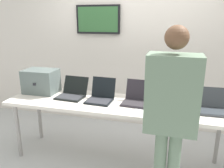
# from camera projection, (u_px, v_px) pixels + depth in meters

# --- Properties ---
(ground) EXTENTS (8.00, 8.00, 0.04)m
(ground) POSITION_uv_depth(u_px,v_px,m) (115.00, 160.00, 2.96)
(ground) COLOR #B5B6B7
(back_wall) EXTENTS (8.00, 0.11, 2.65)m
(back_wall) POSITION_uv_depth(u_px,v_px,m) (132.00, 47.00, 3.63)
(back_wall) COLOR silver
(back_wall) RESTS_ON ground
(workbench) EXTENTS (2.70, 0.70, 0.80)m
(workbench) POSITION_uv_depth(u_px,v_px,m) (116.00, 107.00, 2.75)
(workbench) COLOR silver
(workbench) RESTS_ON ground
(equipment_box) EXTENTS (0.44, 0.32, 0.32)m
(equipment_box) POSITION_uv_depth(u_px,v_px,m) (41.00, 81.00, 3.06)
(equipment_box) COLOR #54615F
(equipment_box) RESTS_ON workbench
(laptop_station_0) EXTENTS (0.37, 0.37, 0.24)m
(laptop_station_0) POSITION_uv_depth(u_px,v_px,m) (72.00, 93.00, 2.92)
(laptop_station_0) COLOR black
(laptop_station_0) RESTS_ON workbench
(laptop_station_1) EXTENTS (0.32, 0.35, 0.27)m
(laptop_station_1) POSITION_uv_depth(u_px,v_px,m) (101.00, 96.00, 2.79)
(laptop_station_1) COLOR black
(laptop_station_1) RESTS_ON workbench
(laptop_station_2) EXTENTS (0.37, 0.35, 0.26)m
(laptop_station_2) POSITION_uv_depth(u_px,v_px,m) (138.00, 98.00, 2.70)
(laptop_station_2) COLOR #28232A
(laptop_station_2) RESTS_ON workbench
(laptop_station_3) EXTENTS (0.35, 0.32, 0.27)m
(laptop_station_3) POSITION_uv_depth(u_px,v_px,m) (172.00, 102.00, 2.58)
(laptop_station_3) COLOR black
(laptop_station_3) RESTS_ON workbench
(laptop_station_4) EXTENTS (0.37, 0.31, 0.24)m
(laptop_station_4) POSITION_uv_depth(u_px,v_px,m) (213.00, 106.00, 2.47)
(laptop_station_4) COLOR #36393E
(laptop_station_4) RESTS_ON workbench
(person) EXTENTS (0.44, 0.59, 1.74)m
(person) POSITION_uv_depth(u_px,v_px,m) (171.00, 107.00, 1.92)
(person) COLOR slate
(person) RESTS_ON ground
(coffee_mug) EXTENTS (0.07, 0.07, 0.09)m
(coffee_mug) POSITION_uv_depth(u_px,v_px,m) (185.00, 114.00, 2.29)
(coffee_mug) COLOR white
(coffee_mug) RESTS_ON workbench
(paper_sheet) EXTENTS (0.21, 0.30, 0.00)m
(paper_sheet) POSITION_uv_depth(u_px,v_px,m) (144.00, 111.00, 2.48)
(paper_sheet) COLOR white
(paper_sheet) RESTS_ON workbench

